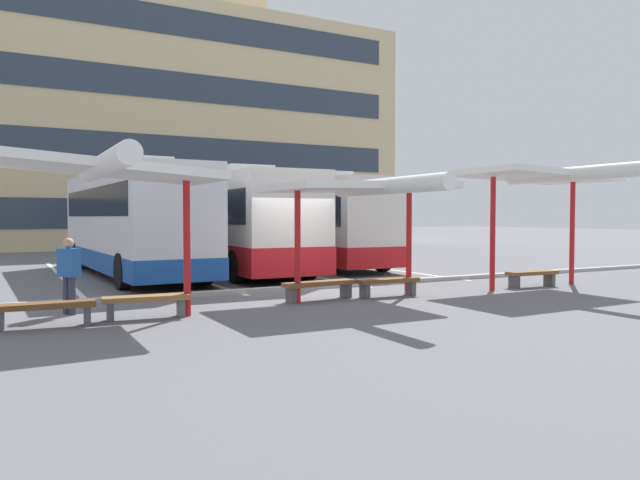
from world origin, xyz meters
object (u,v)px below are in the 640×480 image
object	(u,v)px
coach_bus_0	(131,222)
waiting_shelter_0	(98,171)
bench_3	(388,283)
waiting_passenger_0	(69,271)
waiting_shelter_2	(543,178)
coach_bus_1	(229,224)
waiting_shelter_1	(362,189)
bench_2	(319,286)
bench_0	(44,309)
bench_4	(532,275)
bench_1	(146,302)
coach_bus_2	(309,223)

from	to	relation	value
coach_bus_0	waiting_shelter_0	world-z (taller)	coach_bus_0
bench_3	waiting_passenger_0	distance (m)	7.29
waiting_passenger_0	waiting_shelter_2	bearing A→B (deg)	-6.76
coach_bus_1	waiting_passenger_0	distance (m)	10.13
waiting_shelter_1	bench_2	xyz separation A→B (m)	(-0.90, 0.46, -2.28)
bench_0	waiting_shelter_2	size ratio (longest dim) A/B	0.38
coach_bus_1	bench_4	bearing A→B (deg)	-57.79
waiting_shelter_0	bench_4	xyz separation A→B (m)	(11.57, 0.46, -2.47)
bench_0	coach_bus_0	bearing A→B (deg)	70.40
coach_bus_1	bench_1	xyz separation A→B (m)	(-4.97, -9.18, -1.38)
waiting_shelter_1	bench_2	bearing A→B (deg)	152.89
bench_0	waiting_passenger_0	size ratio (longest dim) A/B	1.12
bench_2	waiting_passenger_0	xyz separation A→B (m)	(-5.42, 0.58, 0.54)
coach_bus_0	waiting_shelter_0	size ratio (longest dim) A/B	2.48
bench_4	bench_0	bearing A→B (deg)	-178.81
waiting_shelter_0	bench_2	size ratio (longest dim) A/B	2.38
waiting_shelter_0	bench_0	world-z (taller)	waiting_shelter_0
coach_bus_0	waiting_shelter_2	xyz separation A→B (m)	(9.25, -9.09, 1.23)
coach_bus_1	waiting_shelter_2	distance (m)	11.04
coach_bus_0	waiting_shelter_1	bearing A→B (deg)	-67.32
waiting_shelter_1	bench_3	size ratio (longest dim) A/B	2.93
bench_2	coach_bus_1	bearing A→B (deg)	84.56
bench_1	bench_0	bearing A→B (deg)	-175.94
coach_bus_2	bench_0	distance (m)	14.68
waiting_passenger_0	coach_bus_1	bearing A→B (deg)	51.88
coach_bus_0	bench_0	distance (m)	9.70
coach_bus_1	bench_1	world-z (taller)	coach_bus_1
bench_0	waiting_passenger_0	world-z (taller)	waiting_passenger_0
waiting_shelter_1	coach_bus_0	bearing A→B (deg)	112.68
bench_2	bench_4	xyz separation A→B (m)	(6.51, -0.52, -0.01)
bench_4	waiting_passenger_0	xyz separation A→B (m)	(-11.93, 1.10, 0.55)
waiting_passenger_0	coach_bus_0	bearing A→B (deg)	70.77
bench_0	bench_3	world-z (taller)	same
bench_0	waiting_shelter_2	world-z (taller)	waiting_shelter_2
bench_2	bench_3	size ratio (longest dim) A/B	1.15
coach_bus_0	waiting_shelter_2	bearing A→B (deg)	-44.49
waiting_shelter_0	bench_2	distance (m)	5.71
bench_0	waiting_shelter_1	distance (m)	7.24
bench_1	waiting_shelter_2	size ratio (longest dim) A/B	0.36
bench_3	bench_4	bearing A→B (deg)	-3.40
coach_bus_1	coach_bus_2	world-z (taller)	coach_bus_1
bench_3	waiting_shelter_2	bearing A→B (deg)	-7.20
bench_0	waiting_shelter_1	world-z (taller)	waiting_shelter_1
bench_3	bench_1	bearing A→B (deg)	-176.05
coach_bus_2	waiting_shelter_1	distance (m)	10.54
bench_3	bench_4	world-z (taller)	same
bench_2	bench_3	xyz separation A→B (m)	(1.80, -0.24, -0.01)
bench_1	waiting_shelter_2	xyz separation A→B (m)	(10.67, -0.18, 2.70)
bench_1	waiting_passenger_0	xyz separation A→B (m)	(-1.26, 1.23, 0.55)
coach_bus_1	bench_4	size ratio (longest dim) A/B	7.19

